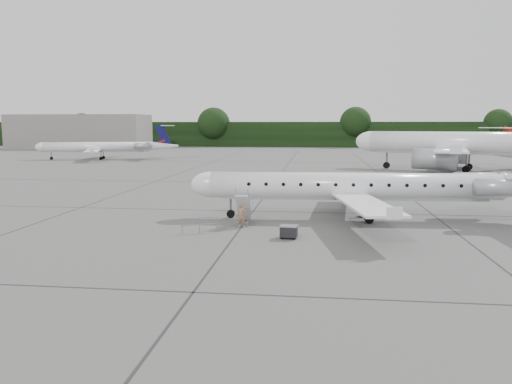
# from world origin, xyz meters

# --- Properties ---
(ground) EXTENTS (320.00, 320.00, 0.00)m
(ground) POSITION_xyz_m (0.00, 0.00, 0.00)
(ground) COLOR #5A5A58
(ground) RESTS_ON ground
(treeline) EXTENTS (260.00, 4.00, 8.00)m
(treeline) POSITION_xyz_m (0.00, 130.00, 4.00)
(treeline) COLOR black
(treeline) RESTS_ON ground
(terminal_building) EXTENTS (40.00, 14.00, 10.00)m
(terminal_building) POSITION_xyz_m (-70.00, 110.00, 5.00)
(terminal_building) COLOR slate
(terminal_building) RESTS_ON ground
(main_regional_jet) EXTENTS (27.60, 20.47, 6.86)m
(main_regional_jet) POSITION_xyz_m (2.56, 5.00, 3.43)
(main_regional_jet) COLOR white
(main_regional_jet) RESTS_ON ground
(airstair) EXTENTS (0.96, 2.49, 2.15)m
(airstair) POSITION_xyz_m (-5.16, 2.42, 1.07)
(airstair) COLOR white
(airstair) RESTS_ON ground
(passenger) EXTENTS (0.61, 0.41, 1.66)m
(passenger) POSITION_xyz_m (-5.10, 1.04, 0.83)
(passenger) COLOR #8C674C
(passenger) RESTS_ON ground
(safety_railing) EXTENTS (2.06, 0.91, 1.00)m
(safety_railing) POSITION_xyz_m (-7.51, -0.92, 0.50)
(safety_railing) COLOR gray
(safety_railing) RESTS_ON ground
(baggage_cart) EXTENTS (1.07, 0.90, 0.86)m
(baggage_cart) POSITION_xyz_m (-1.77, -1.76, 0.43)
(baggage_cart) COLOR black
(baggage_cart) RESTS_ON ground
(bg_narrowbody) EXTENTS (39.11, 33.75, 11.80)m
(bg_narrowbody) POSITION_xyz_m (20.72, 46.44, 5.90)
(bg_narrowbody) COLOR white
(bg_narrowbody) RESTS_ON ground
(bg_regional_left) EXTENTS (30.48, 24.95, 7.01)m
(bg_regional_left) POSITION_xyz_m (-44.25, 65.02, 3.50)
(bg_regional_left) COLOR white
(bg_regional_left) RESTS_ON ground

